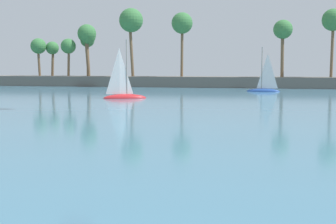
{
  "coord_description": "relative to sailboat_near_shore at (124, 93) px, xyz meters",
  "views": [
    {
      "loc": [
        3.71,
        -0.38,
        3.49
      ],
      "look_at": [
        0.8,
        13.71,
        2.0
      ],
      "focal_mm": 47.38,
      "sensor_mm": 36.0,
      "label": 1
    }
  ],
  "objects": [
    {
      "name": "sailboat_near_shore",
      "position": [
        0.0,
        0.0,
        0.0
      ],
      "size": [
        4.84,
        3.1,
        6.76
      ],
      "color": "red",
      "rests_on": "sea"
    },
    {
      "name": "sailboat_toward_headland",
      "position": [
        14.92,
        16.12,
        -0.02
      ],
      "size": [
        4.53,
        1.55,
        6.49
      ],
      "color": "#234793",
      "rests_on": "sea"
    },
    {
      "name": "palm_headland",
      "position": [
        8.12,
        28.2,
        2.32
      ],
      "size": [
        108.81,
        6.49,
        13.22
      ],
      "color": "#605B54",
      "rests_on": "ground"
    },
    {
      "name": "sea",
      "position": [
        10.64,
        14.67,
        -0.64
      ],
      "size": [
        220.0,
        107.37,
        0.06
      ],
      "primitive_type": "cube",
      "color": "teal",
      "rests_on": "ground"
    }
  ]
}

